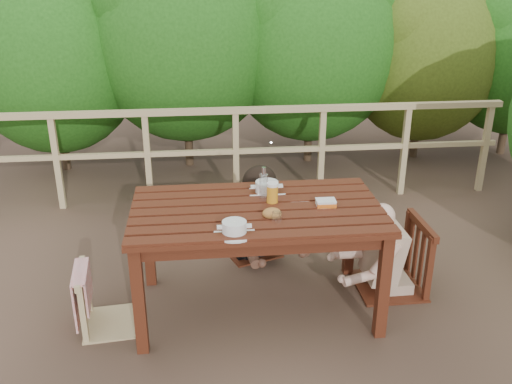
{
  "coord_description": "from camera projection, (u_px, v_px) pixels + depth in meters",
  "views": [
    {
      "loc": [
        -0.38,
        -3.47,
        2.37
      ],
      "look_at": [
        0.0,
        0.05,
        0.9
      ],
      "focal_mm": 39.22,
      "sensor_mm": 36.0,
      "label": 1
    }
  ],
  "objects": [
    {
      "name": "chair_far",
      "position": [
        252.0,
        207.0,
        4.74
      ],
      "size": [
        0.55,
        0.55,
        0.86
      ],
      "primitive_type": "cube",
      "rotation": [
        0.0,
        0.0,
        0.34
      ],
      "color": "#3C180D",
      "rests_on": "ground"
    },
    {
      "name": "soup_far",
      "position": [
        267.0,
        188.0,
        4.06
      ],
      "size": [
        0.28,
        0.28,
        0.09
      ],
      "primitive_type": "cylinder",
      "color": "white",
      "rests_on": "table"
    },
    {
      "name": "chair_right",
      "position": [
        394.0,
        227.0,
        4.19
      ],
      "size": [
        0.52,
        0.52,
        1.04
      ],
      "primitive_type": "cube",
      "rotation": [
        0.0,
        0.0,
        -1.56
      ],
      "color": "#3C180D",
      "rests_on": "ground"
    },
    {
      "name": "diner_right",
      "position": [
        398.0,
        219.0,
        4.16
      ],
      "size": [
        0.59,
        0.48,
        1.17
      ],
      "primitive_type": null,
      "rotation": [
        0.0,
        0.0,
        1.58
      ],
      "color": "tan",
      "rests_on": "ground"
    },
    {
      "name": "table",
      "position": [
        257.0,
        260.0,
        3.98
      ],
      "size": [
        1.71,
        0.96,
        0.79
      ],
      "primitive_type": "cube",
      "color": "#3C180D",
      "rests_on": "ground"
    },
    {
      "name": "woman",
      "position": [
        251.0,
        183.0,
        4.68
      ],
      "size": [
        0.7,
        0.77,
        1.29
      ],
      "primitive_type": null,
      "rotation": [
        0.0,
        0.0,
        3.48
      ],
      "color": "black",
      "rests_on": "ground"
    },
    {
      "name": "tumbler",
      "position": [
        277.0,
        218.0,
        3.61
      ],
      "size": [
        0.07,
        0.07,
        0.08
      ],
      "primitive_type": "cylinder",
      "color": "white",
      "rests_on": "table"
    },
    {
      "name": "bread_roll",
      "position": [
        272.0,
        213.0,
        3.67
      ],
      "size": [
        0.13,
        0.1,
        0.07
      ],
      "primitive_type": "ellipsoid",
      "color": "#9E5F30",
      "rests_on": "table"
    },
    {
      "name": "railing",
      "position": [
        236.0,
        155.0,
        5.77
      ],
      "size": [
        5.6,
        0.1,
        1.01
      ],
      "primitive_type": "cube",
      "color": "tan",
      "rests_on": "ground"
    },
    {
      "name": "soup_near",
      "position": [
        234.0,
        228.0,
        3.46
      ],
      "size": [
        0.26,
        0.26,
        0.09
      ],
      "primitive_type": "cylinder",
      "color": "white",
      "rests_on": "table"
    },
    {
      "name": "bottle",
      "position": [
        264.0,
        185.0,
        3.89
      ],
      "size": [
        0.06,
        0.06,
        0.26
      ],
      "primitive_type": "cylinder",
      "color": "white",
      "rests_on": "table"
    },
    {
      "name": "chair_left",
      "position": [
        108.0,
        271.0,
        3.78
      ],
      "size": [
        0.46,
        0.46,
        0.85
      ],
      "primitive_type": "cube",
      "rotation": [
        0.0,
        0.0,
        1.67
      ],
      "color": "tan",
      "rests_on": "ground"
    },
    {
      "name": "beer_glass",
      "position": [
        272.0,
        194.0,
        3.87
      ],
      "size": [
        0.08,
        0.08,
        0.16
      ],
      "primitive_type": "cylinder",
      "color": "orange",
      "rests_on": "table"
    },
    {
      "name": "hedge_row",
      "position": [
        261.0,
        5.0,
        6.38
      ],
      "size": [
        6.6,
        1.6,
        3.8
      ],
      "primitive_type": null,
      "color": "#1D5013",
      "rests_on": "ground"
    },
    {
      "name": "ground",
      "position": [
        257.0,
        307.0,
        4.13
      ],
      "size": [
        60.0,
        60.0,
        0.0
      ],
      "primitive_type": "plane",
      "color": "brown",
      "rests_on": "ground"
    },
    {
      "name": "butter_tub",
      "position": [
        326.0,
        204.0,
        3.84
      ],
      "size": [
        0.14,
        0.1,
        0.06
      ],
      "primitive_type": "cube",
      "rotation": [
        0.0,
        0.0,
        -0.03
      ],
      "color": "white",
      "rests_on": "table"
    }
  ]
}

